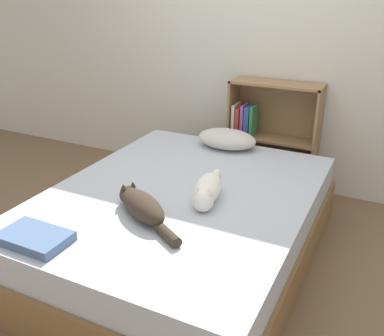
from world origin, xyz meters
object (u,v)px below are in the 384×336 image
(bed, at_px, (182,225))
(cat_dark, at_px, (142,206))
(cat_light, at_px, (207,190))
(bookshelf, at_px, (270,134))
(pillow, at_px, (227,139))

(bed, bearing_deg, cat_dark, -97.93)
(cat_light, bearing_deg, bookshelf, 166.87)
(cat_dark, height_order, bookshelf, bookshelf)
(pillow, distance_m, cat_light, 0.91)
(bed, relative_size, cat_light, 3.83)
(bed, xyz_separation_m, cat_dark, (-0.05, -0.37, 0.31))
(bed, bearing_deg, pillow, 92.45)
(cat_dark, distance_m, bookshelf, 1.68)
(bed, bearing_deg, cat_light, -10.09)
(bed, distance_m, pillow, 0.90)
(cat_light, distance_m, cat_dark, 0.42)
(bed, distance_m, cat_light, 0.37)
(bed, height_order, cat_dark, cat_dark)
(cat_light, distance_m, bookshelf, 1.33)
(cat_light, bearing_deg, bed, -113.76)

